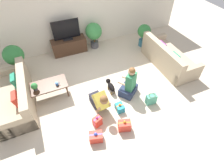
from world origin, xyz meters
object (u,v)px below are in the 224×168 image
at_px(potted_plant_corner_left, 14,57).
at_px(person_sitting, 129,85).
at_px(potted_plant_corner_right, 144,33).
at_px(tabletop_plant, 34,87).
at_px(sofa_right, 168,58).
at_px(gift_box_d, 120,108).
at_px(gift_box_b, 124,126).
at_px(gift_box_c, 96,137).
at_px(mug, 57,84).
at_px(gift_box_a, 97,121).
at_px(person_kneeling, 100,101).
at_px(sofa_left, 16,97).
at_px(tv, 66,31).
at_px(coffee_table, 47,86).
at_px(tv_console, 69,46).
at_px(potted_plant_back_right, 94,32).
at_px(gift_bag_a, 151,99).
at_px(dog, 110,86).

relative_size(potted_plant_corner_left, person_sitting, 1.02).
distance_m(potted_plant_corner_right, tabletop_plant, 4.27).
height_order(sofa_right, gift_box_d, sofa_right).
xyz_separation_m(gift_box_b, gift_box_d, (0.14, 0.56, -0.04)).
distance_m(sofa_right, potted_plant_corner_left, 4.90).
relative_size(gift_box_c, mug, 2.95).
height_order(gift_box_a, mug, mug).
xyz_separation_m(potted_plant_corner_right, person_kneeling, (-2.62, -2.22, -0.19)).
height_order(sofa_left, mug, sofa_left).
height_order(sofa_left, tv, tv).
bearing_deg(coffee_table, gift_box_a, -57.17).
distance_m(person_kneeling, gift_box_c, 0.93).
distance_m(tv_console, gift_box_a, 3.35).
bearing_deg(potted_plant_back_right, person_sitting, -87.82).
height_order(person_kneeling, mug, person_kneeling).
xyz_separation_m(potted_plant_corner_right, gift_box_d, (-2.16, -2.47, -0.43)).
bearing_deg(tv_console, gift_bag_a, -66.22).
relative_size(person_kneeling, gift_bag_a, 2.36).
distance_m(coffee_table, person_sitting, 2.28).
xyz_separation_m(coffee_table, potted_plant_back_right, (2.03, 1.87, 0.22)).
bearing_deg(gift_box_b, tv, 96.43).
relative_size(sofa_right, potted_plant_corner_right, 2.39).
relative_size(sofa_left, sofa_right, 1.00).
bearing_deg(gift_box_b, gift_box_c, 179.66).
height_order(potted_plant_corner_right, person_sitting, person_sitting).
relative_size(coffee_table, potted_plant_back_right, 1.11).
bearing_deg(sofa_left, dog, 78.19).
bearing_deg(gift_box_a, person_sitting, 27.46).
xyz_separation_m(tv_console, gift_box_b, (0.42, -3.72, -0.13)).
relative_size(sofa_right, tabletop_plant, 9.20).
bearing_deg(gift_box_d, gift_box_c, -147.64).
relative_size(gift_bag_a, mug, 2.74).
bearing_deg(tv_console, coffee_table, -119.10).
height_order(gift_box_c, mug, mug).
bearing_deg(tabletop_plant, tv, 55.52).
bearing_deg(potted_plant_corner_left, person_sitting, -38.26).
bearing_deg(gift_box_d, tv, 100.00).
height_order(dog, gift_box_a, gift_box_a).
bearing_deg(potted_plant_back_right, gift_bag_a, -81.40).
height_order(gift_box_d, mug, mug).
distance_m(gift_box_c, gift_bag_a, 1.81).
xyz_separation_m(tv, dog, (0.62, -2.40, -0.67)).
bearing_deg(gift_bag_a, tv_console, 113.78).
xyz_separation_m(sofa_left, gift_bag_a, (3.36, -1.42, -0.13)).
relative_size(tv, person_kneeling, 1.20).
xyz_separation_m(person_kneeling, mug, (-0.90, 0.89, 0.16)).
height_order(person_kneeling, gift_bag_a, person_kneeling).
bearing_deg(tv, potted_plant_corner_left, -164.33).
bearing_deg(potted_plant_corner_left, dog, -38.62).
bearing_deg(gift_box_c, sofa_right, 27.46).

